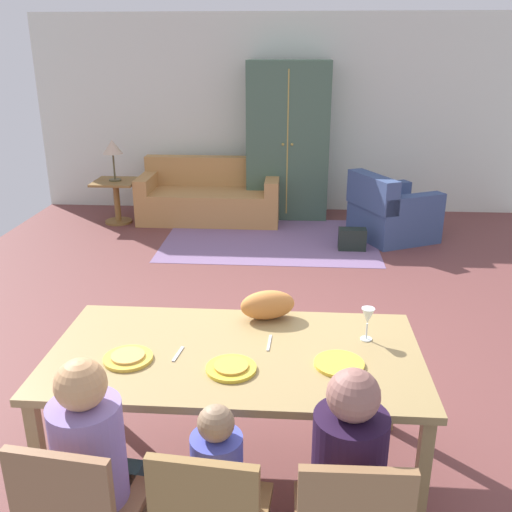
{
  "coord_description": "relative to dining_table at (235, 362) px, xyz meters",
  "views": [
    {
      "loc": [
        0.24,
        -3.94,
        2.25
      ],
      "look_at": [
        -0.02,
        -0.16,
        0.85
      ],
      "focal_mm": 39.72,
      "sensor_mm": 36.0,
      "label": 1
    }
  ],
  "objects": [
    {
      "name": "armchair",
      "position": [
        1.48,
        4.26,
        -0.38
      ],
      "size": [
        1.15,
        1.14,
        0.82
      ],
      "color": "#3A4E7D",
      "rests_on": "ground_plane"
    },
    {
      "name": "side_table",
      "position": [
        -2.1,
        4.69,
        -0.32
      ],
      "size": [
        0.56,
        0.56,
        0.58
      ],
      "color": "brown",
      "rests_on": "ground_plane"
    },
    {
      "name": "wine_glass",
      "position": [
        0.7,
        0.18,
        0.2
      ],
      "size": [
        0.07,
        0.07,
        0.19
      ],
      "color": "silver",
      "rests_on": "dining_table"
    },
    {
      "name": "plate_near_child",
      "position": [
        0.0,
        -0.18,
        0.07
      ],
      "size": [
        0.25,
        0.25,
        0.02
      ],
      "primitive_type": "cylinder",
      "color": "yellow",
      "rests_on": "dining_table"
    },
    {
      "name": "plate_near_woman",
      "position": [
        0.53,
        -0.1,
        0.07
      ],
      "size": [
        0.25,
        0.25,
        0.02
      ],
      "primitive_type": "cylinder",
      "color": "yellow",
      "rests_on": "dining_table"
    },
    {
      "name": "person_woman",
      "position": [
        0.53,
        -0.68,
        -0.18
      ],
      "size": [
        0.3,
        0.4,
        1.11
      ],
      "color": "#2E2E49",
      "rests_on": "ground_plane"
    },
    {
      "name": "couch",
      "position": [
        -0.86,
        4.95,
        -0.39
      ],
      "size": [
        1.89,
        0.86,
        0.82
      ],
      "color": "#BB874B",
      "rests_on": "ground_plane"
    },
    {
      "name": "armoire",
      "position": [
        0.18,
        5.21,
        0.35
      ],
      "size": [
        1.1,
        0.59,
        2.1
      ],
      "color": "#425F4B",
      "rests_on": "ground_plane"
    },
    {
      "name": "back_wall",
      "position": [
        0.05,
        5.6,
        0.65
      ],
      "size": [
        6.9,
        0.1,
        2.7
      ],
      "primitive_type": "cube",
      "color": "silver",
      "rests_on": "ground_plane"
    },
    {
      "name": "area_rug",
      "position": [
        0.0,
        4.09,
        -0.69
      ],
      "size": [
        2.6,
        1.8,
        0.01
      ],
      "primitive_type": "cube",
      "color": "slate",
      "rests_on": "ground_plane"
    },
    {
      "name": "cat",
      "position": [
        0.15,
        0.4,
        0.15
      ],
      "size": [
        0.35,
        0.24,
        0.17
      ],
      "primitive_type": "ellipsoid",
      "rotation": [
        0.0,
        0.0,
        0.28
      ],
      "color": "#CF7E3D",
      "rests_on": "dining_table"
    },
    {
      "name": "pizza_near_man",
      "position": [
        -0.53,
        -0.12,
        0.09
      ],
      "size": [
        0.17,
        0.17,
        0.01
      ],
      "primitive_type": "cylinder",
      "color": "#DBA852",
      "rests_on": "plate_near_man"
    },
    {
      "name": "plate_near_man",
      "position": [
        -0.53,
        -0.12,
        0.07
      ],
      "size": [
        0.25,
        0.25,
        0.02
      ],
      "primitive_type": "cylinder",
      "color": "gold",
      "rests_on": "dining_table"
    },
    {
      "name": "pizza_near_child",
      "position": [
        0.0,
        -0.18,
        0.09
      ],
      "size": [
        0.17,
        0.17,
        0.01
      ],
      "primitive_type": "cylinder",
      "color": "gold",
      "rests_on": "plate_near_child"
    },
    {
      "name": "person_man",
      "position": [
        -0.53,
        -0.69,
        -0.18
      ],
      "size": [
        0.31,
        0.41,
        1.11
      ],
      "color": "#274448",
      "rests_on": "ground_plane"
    },
    {
      "name": "person_child",
      "position": [
        0.0,
        -0.69,
        -0.26
      ],
      "size": [
        0.22,
        0.3,
        0.92
      ],
      "color": "#3E4248",
      "rests_on": "ground_plane"
    },
    {
      "name": "dining_table",
      "position": [
        0.0,
        0.0,
        0.0
      ],
      "size": [
        1.94,
        1.0,
        0.76
      ],
      "color": "#9D8350",
      "rests_on": "ground_plane"
    },
    {
      "name": "ground_plane",
      "position": [
        0.05,
        2.15,
        -0.71
      ],
      "size": [
        6.9,
        6.79,
        0.02
      ],
      "primitive_type": "cube",
      "color": "brown"
    },
    {
      "name": "knife",
      "position": [
        0.17,
        0.1,
        0.07
      ],
      "size": [
        0.02,
        0.17,
        0.01
      ],
      "primitive_type": "cube",
      "rotation": [
        0.0,
        0.0,
        -0.05
      ],
      "color": "silver",
      "rests_on": "dining_table"
    },
    {
      "name": "fork",
      "position": [
        -0.29,
        -0.05,
        0.07
      ],
      "size": [
        0.04,
        0.15,
        0.01
      ],
      "primitive_type": "cube",
      "rotation": [
        0.0,
        0.0,
        -0.14
      ],
      "color": "silver",
      "rests_on": "dining_table"
    },
    {
      "name": "table_lamp",
      "position": [
        -2.1,
        4.69,
        0.31
      ],
      "size": [
        0.26,
        0.26,
        0.54
      ],
      "color": "brown",
      "rests_on": "side_table"
    },
    {
      "name": "handbag",
      "position": [
        0.98,
        3.79,
        -0.57
      ],
      "size": [
        0.32,
        0.16,
        0.26
      ],
      "primitive_type": "cube",
      "color": "black",
      "rests_on": "ground_plane"
    }
  ]
}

